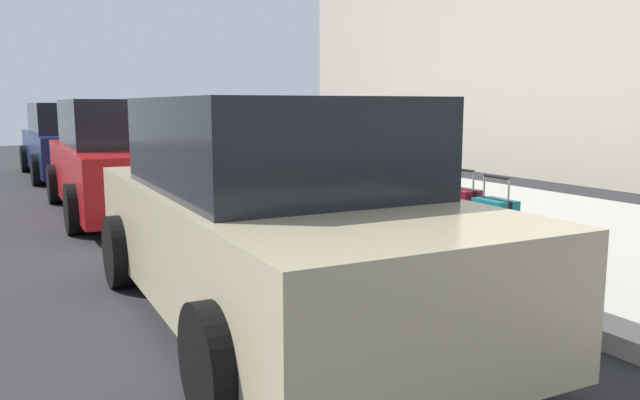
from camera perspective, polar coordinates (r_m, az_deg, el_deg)
name	(u,v)px	position (r m, az deg, el deg)	size (l,w,h in m)	color
ground_plane	(288,227)	(8.33, -2.89, -2.49)	(40.00, 40.00, 0.00)	#28282B
sidewalk_curb	(438,208)	(9.64, 10.64, -0.67)	(18.00, 5.00, 0.14)	#ADA89E
suitcase_teal_0	(494,233)	(5.94, 15.47, -2.89)	(0.39, 0.25, 0.84)	#0F606B
suitcase_maroon_1	(458,222)	(6.29, 12.37, -1.97)	(0.44, 0.28, 0.87)	maroon
suitcase_navy_2	(428,216)	(6.68, 9.75, -1.44)	(0.40, 0.25, 0.93)	navy
suitcase_black_3	(400,205)	(7.07, 7.22, -0.46)	(0.47, 0.28, 0.77)	black
suitcase_silver_4	(373,198)	(7.51, 4.80, 0.20)	(0.47, 0.20, 0.79)	#9EA0A8
suitcase_olive_5	(343,200)	(7.86, 2.06, 0.04)	(0.35, 0.23, 0.89)	#59601E
suitcase_red_6	(330,195)	(8.34, 0.86, 0.42)	(0.49, 0.21, 0.60)	red
fire_hydrant	(296,179)	(9.13, -2.16, 1.90)	(0.39, 0.21, 0.75)	#99999E
bollard_post	(274,178)	(9.49, -4.21, 2.01)	(0.16, 0.16, 0.75)	brown
parked_car_beige_0	(274,217)	(4.74, -4.22, -1.54)	(4.45, 2.10, 1.66)	tan
parked_car_red_1	(126,160)	(9.84, -17.15, 3.45)	(4.51, 2.06, 1.67)	#AD1619
parked_car_navy_2	(75,142)	(15.23, -21.24, 4.91)	(4.70, 2.13, 1.63)	#141E4C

